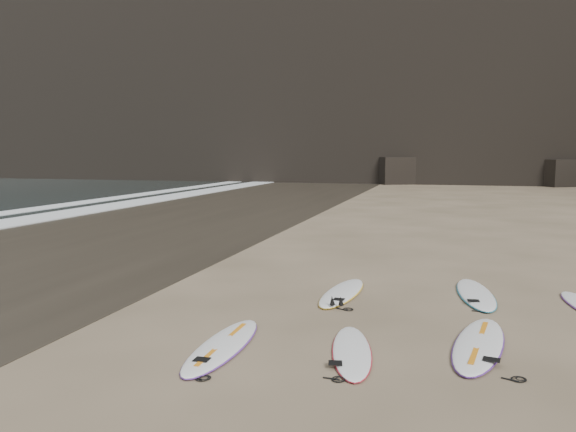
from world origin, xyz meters
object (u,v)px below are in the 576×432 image
surfboard_1 (352,351)px  surfboard_5 (342,292)px  surfboard_6 (476,293)px  surfboard_0 (223,345)px  surfboard_2 (479,343)px

surfboard_1 → surfboard_5: (-0.74, 3.33, 0.01)m
surfboard_5 → surfboard_6: size_ratio=0.96×
surfboard_0 → surfboard_1: 1.91m
surfboard_1 → surfboard_6: surfboard_6 is taller
surfboard_0 → surfboard_5: bearing=71.6°
surfboard_0 → surfboard_5: surfboard_0 is taller
surfboard_5 → surfboard_0: bearing=-102.7°
surfboard_0 → surfboard_2: bearing=15.7°
surfboard_5 → surfboard_1: bearing=-72.6°
surfboard_5 → surfboard_2: bearing=-40.1°
surfboard_6 → surfboard_5: bearing=-172.9°
surfboard_1 → surfboard_0: bearing=177.8°
surfboard_2 → surfboard_6: 3.15m
surfboard_5 → surfboard_6: surfboard_6 is taller
surfboard_0 → surfboard_2: surfboard_2 is taller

